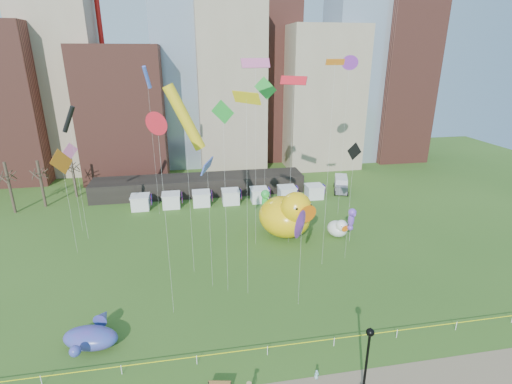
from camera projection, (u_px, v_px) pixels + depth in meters
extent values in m
plane|color=#31581B|center=(267.00, 355.00, 33.04)|extent=(160.00, 160.00, 0.00)
cube|color=gray|center=(62.00, 71.00, 78.34)|extent=(14.00, 12.00, 42.00)
cube|color=brown|center=(124.00, 113.00, 77.49)|extent=(16.00, 14.00, 26.00)
cube|color=#8C9EB2|center=(180.00, 38.00, 81.96)|extent=(12.00, 12.00, 55.00)
cube|color=gray|center=(230.00, 90.00, 83.48)|extent=(14.00, 14.00, 34.00)
cube|color=brown|center=(270.00, 7.00, 84.92)|extent=(12.00, 12.00, 68.00)
cube|color=gray|center=(321.00, 98.00, 85.62)|extent=(16.00, 14.00, 30.00)
cube|color=#8C9EB2|center=(359.00, 55.00, 87.93)|extent=(14.00, 12.00, 48.00)
cube|color=brown|center=(400.00, 82.00, 89.77)|extent=(12.00, 12.00, 36.00)
cube|color=black|center=(200.00, 185.00, 70.72)|extent=(38.00, 6.00, 3.20)
cube|color=white|center=(141.00, 203.00, 63.68)|extent=(2.80, 2.80, 2.20)
cube|color=red|center=(151.00, 199.00, 63.80)|extent=(0.08, 1.40, 1.60)
cube|color=white|center=(171.00, 201.00, 64.50)|extent=(2.80, 2.80, 2.20)
cube|color=red|center=(182.00, 197.00, 64.63)|extent=(0.08, 1.40, 1.60)
cube|color=white|center=(201.00, 199.00, 65.33)|extent=(2.80, 2.80, 2.20)
cube|color=red|center=(212.00, 196.00, 65.46)|extent=(0.08, 1.40, 1.60)
cube|color=white|center=(231.00, 197.00, 66.16)|extent=(2.80, 2.80, 2.20)
cube|color=red|center=(241.00, 194.00, 66.29)|extent=(0.08, 1.40, 1.60)
cube|color=white|center=(259.00, 195.00, 66.99)|extent=(2.80, 2.80, 2.20)
cube|color=red|center=(269.00, 192.00, 67.12)|extent=(0.08, 1.40, 1.60)
cube|color=white|center=(287.00, 194.00, 67.82)|extent=(2.80, 2.80, 2.20)
cube|color=red|center=(297.00, 190.00, 67.95)|extent=(0.08, 1.40, 1.60)
cube|color=white|center=(314.00, 192.00, 68.65)|extent=(2.80, 2.80, 2.20)
cube|color=red|center=(324.00, 189.00, 68.78)|extent=(0.08, 1.40, 1.60)
cylinder|color=#382B21|center=(42.00, 184.00, 63.74)|extent=(0.44, 0.44, 8.00)
cylinder|color=#382B21|center=(74.00, 177.00, 68.19)|extent=(0.44, 0.44, 7.50)
cylinder|color=#382B21|center=(10.00, 188.00, 61.14)|extent=(0.44, 0.44, 8.50)
cylinder|color=white|center=(41.00, 380.00, 29.90)|extent=(0.06, 0.06, 0.90)
cylinder|color=white|center=(121.00, 370.00, 30.90)|extent=(0.06, 0.06, 0.90)
cylinder|color=white|center=(197.00, 360.00, 31.89)|extent=(0.06, 0.06, 0.90)
cylinder|color=white|center=(267.00, 351.00, 32.89)|extent=(0.06, 0.06, 0.90)
cylinder|color=white|center=(334.00, 342.00, 33.88)|extent=(0.06, 0.06, 0.90)
cylinder|color=white|center=(397.00, 334.00, 34.88)|extent=(0.06, 0.06, 0.90)
cylinder|color=white|center=(456.00, 326.00, 35.87)|extent=(0.06, 0.06, 0.90)
cylinder|color=white|center=(512.00, 319.00, 36.87)|extent=(0.06, 0.06, 0.90)
cube|color=#FAFF0D|center=(268.00, 347.00, 32.77)|extent=(50.00, 0.02, 0.07)
ellipsoid|color=yellow|center=(284.00, 217.00, 54.01)|extent=(9.36, 9.97, 5.58)
ellipsoid|color=yellow|center=(271.00, 211.00, 56.48)|extent=(2.27, 2.06, 2.26)
sphere|color=yellow|center=(296.00, 207.00, 51.30)|extent=(5.53, 5.53, 4.20)
cone|color=orange|center=(305.00, 213.00, 49.95)|extent=(2.87, 2.65, 2.31)
sphere|color=white|center=(295.00, 208.00, 49.60)|extent=(0.76, 0.76, 0.76)
sphere|color=white|center=(309.00, 204.00, 50.80)|extent=(0.76, 0.76, 0.76)
sphere|color=black|center=(297.00, 209.00, 49.32)|extent=(0.38, 0.38, 0.38)
sphere|color=black|center=(310.00, 205.00, 50.52)|extent=(0.38, 0.38, 0.38)
ellipsoid|color=white|center=(337.00, 229.00, 54.26)|extent=(3.27, 3.62, 2.18)
ellipsoid|color=white|center=(332.00, 226.00, 55.32)|extent=(0.83, 0.71, 0.88)
sphere|color=white|center=(342.00, 226.00, 53.12)|extent=(1.97, 1.97, 1.64)
cone|color=orange|center=(345.00, 228.00, 52.53)|extent=(1.05, 0.92, 0.90)
sphere|color=white|center=(341.00, 226.00, 52.49)|extent=(0.30, 0.30, 0.30)
sphere|color=white|center=(346.00, 225.00, 52.82)|extent=(0.30, 0.30, 0.30)
sphere|color=black|center=(341.00, 227.00, 52.37)|extent=(0.15, 0.15, 0.15)
sphere|color=black|center=(347.00, 225.00, 52.70)|extent=(0.15, 0.15, 0.15)
cylinder|color=silver|center=(265.00, 216.00, 56.00)|extent=(0.03, 0.03, 4.18)
ellipsoid|color=green|center=(265.00, 203.00, 55.29)|extent=(0.99, 0.81, 2.50)
sphere|color=green|center=(265.00, 194.00, 54.70)|extent=(1.28, 1.28, 1.28)
cone|color=green|center=(266.00, 196.00, 54.19)|extent=(0.45, 0.80, 0.45)
sphere|color=green|center=(265.00, 212.00, 55.83)|extent=(0.89, 0.89, 0.89)
cylinder|color=silver|center=(350.00, 231.00, 52.42)|extent=(0.03, 0.03, 3.26)
ellipsoid|color=#7243C9|center=(351.00, 220.00, 51.87)|extent=(0.86, 0.71, 2.12)
sphere|color=#7243C9|center=(352.00, 212.00, 51.34)|extent=(1.12, 1.12, 1.08)
cone|color=#7243C9|center=(354.00, 214.00, 50.91)|extent=(0.40, 0.69, 0.38)
sphere|color=#7243C9|center=(350.00, 228.00, 52.33)|extent=(0.76, 0.76, 0.76)
ellipsoid|color=#593798|center=(91.00, 338.00, 33.67)|extent=(5.35, 3.73, 1.87)
cone|color=#593798|center=(103.00, 316.00, 36.03)|extent=(1.64, 1.77, 1.31)
sphere|color=#593798|center=(75.00, 351.00, 31.14)|extent=(0.93, 0.93, 0.93)
cube|color=brown|center=(220.00, 383.00, 29.33)|extent=(1.74, 0.47, 0.44)
cylinder|color=black|center=(366.00, 363.00, 28.71)|extent=(0.20, 0.20, 5.24)
sphere|color=black|center=(370.00, 332.00, 27.76)|extent=(0.61, 0.61, 0.61)
cone|color=black|center=(371.00, 329.00, 27.65)|extent=(0.22, 0.22, 0.27)
cube|color=silver|center=(341.00, 183.00, 72.61)|extent=(3.61, 5.05, 2.29)
cube|color=#595960|center=(341.00, 190.00, 70.05)|extent=(2.54, 2.26, 1.47)
cylinder|color=black|center=(335.00, 190.00, 71.61)|extent=(0.49, 0.85, 0.82)
cylinder|color=black|center=(347.00, 191.00, 71.25)|extent=(0.49, 0.85, 0.82)
cylinder|color=black|center=(334.00, 185.00, 74.49)|extent=(0.49, 0.85, 0.82)
cylinder|color=black|center=(346.00, 185.00, 74.14)|extent=(0.49, 0.85, 0.82)
imported|color=silver|center=(317.00, 374.00, 30.48)|extent=(0.30, 0.23, 0.81)
cylinder|color=silver|center=(166.00, 227.00, 35.20)|extent=(0.02, 0.02, 18.92)
cone|color=red|center=(157.00, 123.00, 31.99)|extent=(1.45, 1.64, 1.95)
cylinder|color=silver|center=(256.00, 161.00, 48.21)|extent=(0.02, 0.02, 23.35)
cube|color=pink|center=(256.00, 63.00, 44.25)|extent=(3.56, 1.38, 1.08)
cylinder|color=silver|center=(349.00, 207.00, 46.41)|extent=(0.02, 0.02, 13.82)
cube|color=black|center=(354.00, 151.00, 44.06)|extent=(0.81, 2.07, 2.20)
cylinder|color=silver|center=(226.00, 209.00, 38.78)|extent=(0.02, 0.02, 19.30)
cube|color=green|center=(223.00, 112.00, 35.50)|extent=(2.19, 0.65, 2.27)
cylinder|color=silver|center=(247.00, 204.00, 38.11)|extent=(0.02, 0.02, 20.65)
cube|color=yellow|center=(246.00, 98.00, 34.61)|extent=(2.28, 3.24, 1.07)
cylinder|color=silver|center=(210.00, 230.00, 40.40)|extent=(0.02, 0.02, 13.93)
cube|color=blue|center=(207.00, 166.00, 38.03)|extent=(1.53, 3.48, 1.07)
cylinder|color=silver|center=(70.00, 209.00, 47.92)|extent=(0.02, 0.02, 12.23)
cube|color=orange|center=(61.00, 162.00, 45.84)|extent=(1.78, 2.82, 3.31)
cylinder|color=silver|center=(343.00, 144.00, 57.82)|extent=(0.02, 0.02, 23.17)
cone|color=purple|center=(350.00, 63.00, 53.89)|extent=(2.00, 0.85, 2.02)
cylinder|color=silver|center=(291.00, 167.00, 49.13)|extent=(0.02, 0.02, 21.39)
cube|color=red|center=(293.00, 80.00, 45.49)|extent=(2.85, 2.48, 1.02)
cylinder|color=silver|center=(76.00, 193.00, 54.18)|extent=(0.02, 0.02, 11.80)
cube|color=pink|center=(69.00, 152.00, 52.18)|extent=(1.86, 1.72, 2.50)
cylinder|color=silver|center=(79.00, 182.00, 51.03)|extent=(0.02, 0.02, 16.62)
cylinder|color=black|center=(69.00, 119.00, 48.21)|extent=(2.06, 0.85, 3.41)
cylinder|color=silver|center=(265.00, 159.00, 55.69)|extent=(0.02, 0.02, 19.93)
cube|color=green|center=(265.00, 88.00, 52.30)|extent=(3.00, 0.91, 3.11)
cylinder|color=silver|center=(190.00, 200.00, 42.59)|extent=(0.02, 0.02, 18.18)
cylinder|color=yellow|center=(184.00, 118.00, 39.50)|extent=(4.21, 1.78, 6.94)
cylinder|color=silver|center=(154.00, 150.00, 58.46)|extent=(0.02, 0.02, 21.18)
cylinder|color=blue|center=(147.00, 77.00, 54.86)|extent=(1.16, 1.96, 3.22)
cylinder|color=silver|center=(328.00, 172.00, 43.25)|extent=(0.02, 0.02, 23.57)
cube|color=orange|center=(335.00, 62.00, 39.25)|extent=(1.98, 0.36, 0.62)
cylinder|color=silver|center=(300.00, 266.00, 38.16)|extent=(0.02, 0.02, 9.07)
cone|color=purple|center=(302.00, 224.00, 36.62)|extent=(1.62, 2.28, 2.51)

